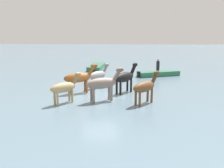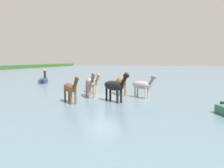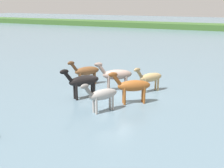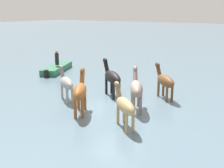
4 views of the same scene
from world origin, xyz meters
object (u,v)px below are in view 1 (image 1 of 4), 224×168
at_px(horse_pinto_flank, 98,75).
at_px(boat_motor_center, 158,74).
at_px(horse_gray_outer, 125,77).
at_px(horse_dun_straggler, 64,87).
at_px(horse_rear_stallion, 145,87).
at_px(boat_dinghy_port, 96,67).
at_px(person_watcher_seated, 158,65).
at_px(horse_mid_herd, 103,83).
at_px(horse_dark_mare, 79,78).

relative_size(horse_pinto_flank, boat_motor_center, 0.49).
distance_m(horse_gray_outer, horse_pinto_flank, 2.69).
relative_size(horse_dun_straggler, boat_motor_center, 0.45).
height_order(horse_rear_stallion, boat_dinghy_port, horse_rear_stallion).
bearing_deg(horse_dun_straggler, horse_gray_outer, -10.76).
height_order(horse_dun_straggler, horse_pinto_flank, horse_pinto_flank).
relative_size(horse_rear_stallion, person_watcher_seated, 1.75).
height_order(horse_pinto_flank, horse_rear_stallion, horse_rear_stallion).
height_order(horse_mid_herd, person_watcher_seated, horse_mid_herd).
bearing_deg(horse_gray_outer, horse_dark_mare, 131.68).
xyz_separation_m(horse_dark_mare, boat_dinghy_port, (0.47, -12.86, -0.94)).
xyz_separation_m(horse_dark_mare, person_watcher_seated, (-6.45, -7.86, 0.01)).
bearing_deg(person_watcher_seated, boat_dinghy_port, -35.90).
bearing_deg(horse_dark_mare, boat_dinghy_port, 58.98).
xyz_separation_m(horse_pinto_flank, horse_dark_mare, (1.14, 1.96, 0.11)).
relative_size(horse_mid_herd, horse_dun_straggler, 1.21).
bearing_deg(horse_rear_stallion, boat_dinghy_port, 59.76).
bearing_deg(person_watcher_seated, boat_motor_center, -120.47).
bearing_deg(horse_pinto_flank, horse_rear_stallion, -110.04).
relative_size(boat_motor_center, boat_dinghy_port, 0.79).
relative_size(horse_pinto_flank, person_watcher_seated, 1.83).
bearing_deg(person_watcher_seated, horse_pinto_flank, 48.02).
distance_m(horse_mid_herd, boat_dinghy_port, 15.13).
bearing_deg(person_watcher_seated, horse_dark_mare, 50.63).
bearing_deg(horse_dark_mare, horse_rear_stallion, -61.74).
bearing_deg(horse_dun_straggler, boat_motor_center, 6.28).
distance_m(horse_rear_stallion, person_watcher_seated, 10.50).
distance_m(horse_dun_straggler, boat_motor_center, 12.75).
height_order(horse_pinto_flank, person_watcher_seated, horse_pinto_flank).
bearing_deg(boat_motor_center, horse_gray_outer, -136.80).
bearing_deg(horse_rear_stallion, person_watcher_seated, 31.15).
relative_size(horse_mid_herd, horse_dark_mare, 1.01).
bearing_deg(horse_mid_herd, horse_gray_outer, 27.77).
xyz_separation_m(horse_rear_stallion, boat_dinghy_port, (4.99, -15.33, -0.87)).
bearing_deg(horse_pinto_flank, person_watcher_seated, -9.32).
distance_m(horse_dun_straggler, horse_pinto_flank, 4.92).
height_order(horse_mid_herd, horse_rear_stallion, horse_mid_herd).
distance_m(horse_pinto_flank, boat_dinghy_port, 11.05).
relative_size(horse_rear_stallion, boat_dinghy_port, 0.37).
bearing_deg(boat_dinghy_port, horse_pinto_flank, -170.66).
bearing_deg(boat_dinghy_port, horse_dun_straggler, -178.54).
xyz_separation_m(horse_dun_straggler, horse_dark_mare, (-0.32, -2.74, 0.13)).
height_order(horse_dun_straggler, person_watcher_seated, horse_dun_straggler).
xyz_separation_m(horse_pinto_flank, person_watcher_seated, (-5.30, -5.89, 0.12)).
relative_size(horse_gray_outer, horse_dark_mare, 0.99).
distance_m(horse_mid_herd, boat_motor_center, 11.08).
xyz_separation_m(horse_mid_herd, horse_dun_straggler, (2.25, 0.69, -0.14)).
height_order(horse_gray_outer, horse_mid_herd, horse_gray_outer).
bearing_deg(horse_mid_herd, horse_dark_mare, 100.51).
bearing_deg(horse_rear_stallion, horse_pinto_flank, 79.04).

